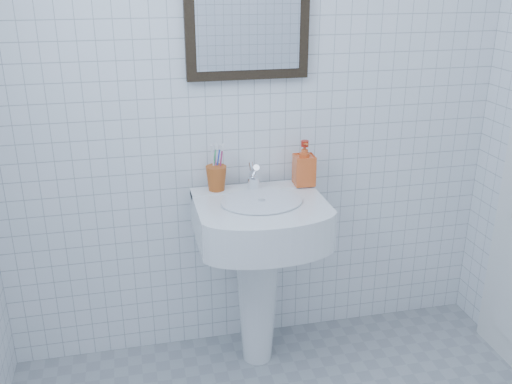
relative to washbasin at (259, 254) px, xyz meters
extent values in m
cube|color=white|center=(0.03, 0.22, 0.71)|extent=(2.20, 0.02, 2.50)
cone|color=white|center=(0.00, 0.02, -0.21)|extent=(0.20, 0.20, 0.65)
cube|color=white|center=(0.00, -0.02, 0.17)|extent=(0.52, 0.37, 0.16)
cube|color=white|center=(0.00, 0.12, 0.24)|extent=(0.52, 0.09, 0.03)
cylinder|color=white|center=(0.00, -0.05, 0.26)|extent=(0.33, 0.33, 0.01)
cylinder|color=white|center=(0.00, 0.10, 0.28)|extent=(0.05, 0.05, 0.05)
cylinder|color=white|center=(0.00, 0.08, 0.34)|extent=(0.03, 0.10, 0.08)
cylinder|color=white|center=(0.00, 0.12, 0.32)|extent=(0.03, 0.05, 0.09)
imported|color=#D64D14|center=(0.22, 0.10, 0.35)|extent=(0.09, 0.09, 0.19)
camera|label=1|loc=(-0.49, -2.09, 1.11)|focal=40.00mm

